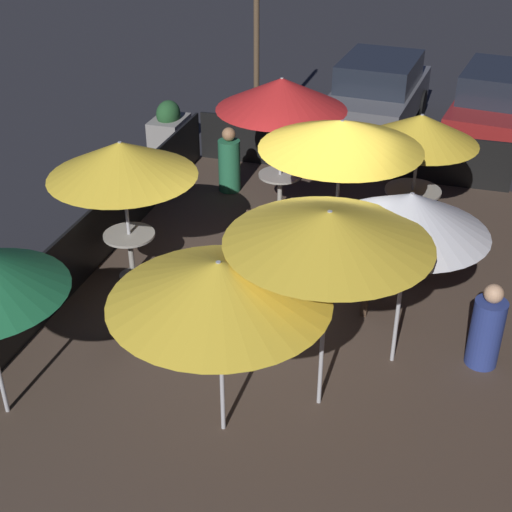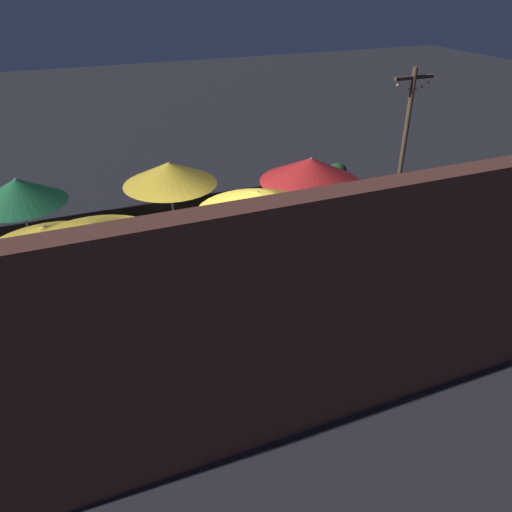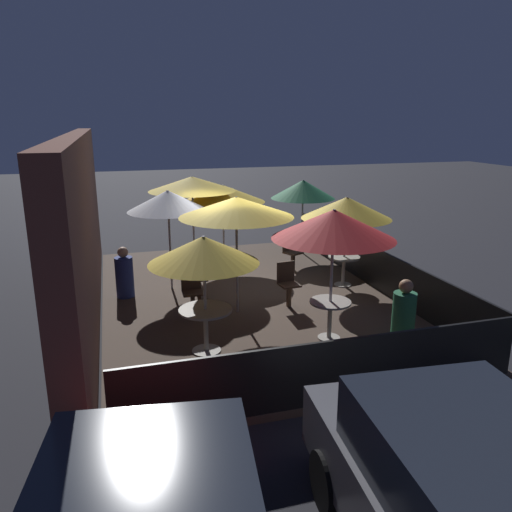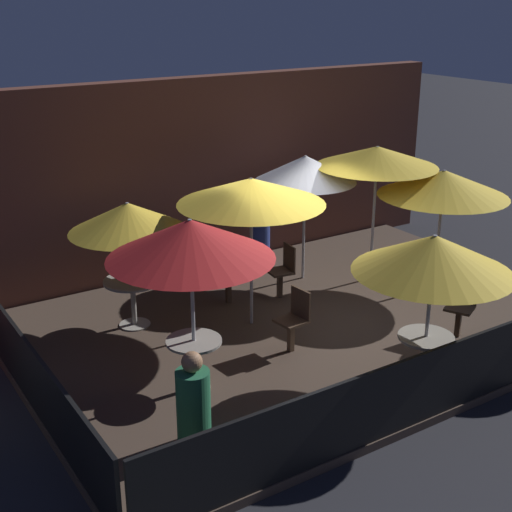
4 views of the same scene
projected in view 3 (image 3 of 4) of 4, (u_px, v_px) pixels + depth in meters
name	position (u px, v px, depth m)	size (l,w,h in m)	color
ground_plane	(247.00, 301.00, 11.22)	(60.00, 60.00, 0.00)	#26262B
patio_deck	(247.00, 299.00, 11.20)	(9.10, 6.21, 0.12)	#47382D
building_wall	(83.00, 230.00, 9.82)	(10.70, 0.36, 3.69)	brown
fence_front	(370.00, 265.00, 11.89)	(8.90, 0.05, 0.95)	black
fence_side_left	(332.00, 372.00, 6.90)	(0.05, 6.01, 0.95)	black
patio_umbrella_0	(334.00, 224.00, 8.50)	(2.14, 2.14, 2.37)	#B2B2B7
patio_umbrella_1	(347.00, 208.00, 11.44)	(2.08, 2.08, 2.12)	#B2B2B7
patio_umbrella_2	(204.00, 250.00, 8.08)	(1.83, 1.83, 2.03)	#B2B2B7
patio_umbrella_3	(168.00, 201.00, 11.15)	(1.83, 1.83, 2.31)	#B2B2B7
patio_umbrella_4	(223.00, 193.00, 13.23)	(2.25, 2.25, 2.15)	#B2B2B7
patio_umbrella_5	(192.00, 184.00, 12.23)	(2.15, 2.15, 2.48)	#B2B2B7
patio_umbrella_6	(236.00, 207.00, 9.72)	(2.27, 2.27, 2.39)	#B2B2B7
patio_umbrella_7	(303.00, 189.00, 14.31)	(1.85, 1.85, 2.15)	#B2B2B7
dining_table_0	(330.00, 309.00, 8.92)	(0.74, 0.74, 0.72)	#9E998E
dining_table_1	(344.00, 263.00, 11.79)	(0.75, 0.75, 0.71)	#9E998E
dining_table_2	(206.00, 318.00, 8.40)	(0.90, 0.90, 0.77)	#9E998E
patio_chair_0	(291.00, 251.00, 13.02)	(0.54, 0.54, 0.93)	#4C3828
patio_chair_1	(192.00, 290.00, 10.09)	(0.41, 0.41, 0.93)	#4C3828
patio_chair_2	(198.00, 276.00, 10.97)	(0.45, 0.45, 0.93)	#4C3828
patio_chair_3	(288.00, 282.00, 10.50)	(0.44, 0.44, 0.95)	#4C3828
patron_0	(404.00, 316.00, 8.66)	(0.48, 0.48, 1.21)	#236642
patron_1	(124.00, 275.00, 11.04)	(0.55, 0.55, 1.14)	navy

